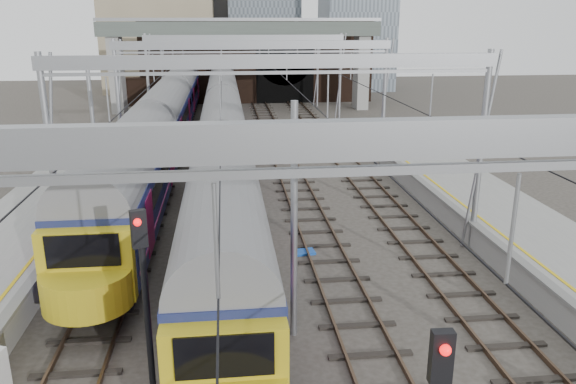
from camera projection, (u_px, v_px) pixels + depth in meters
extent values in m
plane|color=#38332D|center=(303.00, 374.00, 14.95)|extent=(160.00, 160.00, 0.00)
cube|color=slate|center=(11.00, 310.00, 16.15)|extent=(0.35, 55.00, 0.12)
cube|color=#4C3828|center=(131.00, 204.00, 28.46)|extent=(0.08, 80.00, 0.16)
cube|color=#4C3828|center=(160.00, 203.00, 28.61)|extent=(0.08, 80.00, 0.16)
cube|color=black|center=(146.00, 205.00, 28.56)|extent=(2.40, 80.00, 0.14)
cube|color=#4C3828|center=(211.00, 201.00, 28.88)|extent=(0.08, 80.00, 0.16)
cube|color=#4C3828|center=(239.00, 200.00, 29.04)|extent=(0.08, 80.00, 0.16)
cube|color=black|center=(225.00, 202.00, 28.98)|extent=(2.40, 80.00, 0.14)
cube|color=#4C3828|center=(288.00, 199.00, 29.31)|extent=(0.08, 80.00, 0.16)
cube|color=#4C3828|center=(315.00, 198.00, 29.46)|extent=(0.08, 80.00, 0.16)
cube|color=black|center=(301.00, 200.00, 29.41)|extent=(2.40, 80.00, 0.14)
cube|color=#4C3828|center=(363.00, 196.00, 29.74)|extent=(0.08, 80.00, 0.16)
cube|color=#4C3828|center=(389.00, 195.00, 29.89)|extent=(0.08, 80.00, 0.16)
cube|color=black|center=(376.00, 197.00, 29.84)|extent=(2.40, 80.00, 0.14)
cube|color=gray|center=(373.00, 139.00, 7.02)|extent=(16.80, 0.28, 0.50)
cylinder|color=gray|center=(52.00, 164.00, 20.50)|extent=(0.24, 0.24, 8.00)
cylinder|color=gray|center=(481.00, 153.00, 22.25)|extent=(0.24, 0.24, 8.00)
cube|color=gray|center=(274.00, 61.00, 20.32)|extent=(16.80, 0.28, 0.50)
cylinder|color=gray|center=(119.00, 107.00, 33.80)|extent=(0.24, 0.24, 8.00)
cylinder|color=gray|center=(384.00, 103.00, 35.55)|extent=(0.24, 0.24, 8.00)
cube|color=gray|center=(254.00, 45.00, 33.62)|extent=(16.80, 0.28, 0.50)
cylinder|color=gray|center=(148.00, 83.00, 47.10)|extent=(0.24, 0.24, 8.00)
cylinder|color=gray|center=(340.00, 80.00, 48.85)|extent=(0.24, 0.24, 8.00)
cube|color=gray|center=(245.00, 38.00, 46.92)|extent=(16.80, 0.28, 0.50)
cylinder|color=gray|center=(162.00, 71.00, 58.50)|extent=(0.24, 0.24, 8.00)
cylinder|color=gray|center=(318.00, 69.00, 60.25)|extent=(0.24, 0.24, 8.00)
cube|color=gray|center=(240.00, 35.00, 58.32)|extent=(16.80, 0.28, 0.50)
cube|color=black|center=(137.00, 97.00, 26.95)|extent=(0.03, 80.00, 0.03)
cube|color=black|center=(221.00, 96.00, 27.37)|extent=(0.03, 80.00, 0.03)
cube|color=black|center=(302.00, 95.00, 27.80)|extent=(0.03, 80.00, 0.03)
cube|color=black|center=(381.00, 93.00, 28.23)|extent=(0.03, 80.00, 0.03)
cube|color=black|center=(258.00, 62.00, 63.24)|extent=(26.00, 2.00, 9.00)
cube|color=black|center=(285.00, 80.00, 63.15)|extent=(6.50, 0.10, 5.20)
cylinder|color=black|center=(285.00, 56.00, 62.39)|extent=(6.50, 0.10, 6.50)
cube|color=black|center=(150.00, 91.00, 61.89)|extent=(6.00, 1.50, 3.00)
cube|color=gray|center=(117.00, 72.00, 56.11)|extent=(1.20, 2.50, 8.20)
cube|color=gray|center=(361.00, 69.00, 58.78)|extent=(1.20, 2.50, 8.20)
cube|color=#4F5852|center=(241.00, 29.00, 56.25)|extent=(28.00, 3.00, 1.40)
cube|color=gray|center=(241.00, 19.00, 55.98)|extent=(28.00, 3.00, 0.30)
cube|color=tan|center=(159.00, 4.00, 73.36)|extent=(14.00, 12.00, 22.00)
cube|color=gray|center=(221.00, 20.00, 88.10)|extent=(18.00, 14.00, 18.00)
cube|color=black|center=(224.00, 143.00, 41.41)|extent=(2.08, 61.73, 0.70)
cube|color=#15204C|center=(223.00, 118.00, 40.87)|extent=(2.65, 61.73, 2.36)
cylinder|color=slate|center=(223.00, 102.00, 40.52)|extent=(2.60, 61.23, 2.60)
cube|color=black|center=(223.00, 113.00, 40.76)|extent=(2.67, 60.53, 0.71)
cube|color=#C43D81|center=(223.00, 127.00, 41.07)|extent=(2.67, 60.73, 0.11)
cube|color=#B7A017|center=(225.00, 376.00, 11.44)|extent=(2.60, 0.60, 2.16)
cube|color=black|center=(225.00, 356.00, 11.11)|extent=(1.99, 0.08, 0.95)
cube|color=black|center=(168.00, 148.00, 39.91)|extent=(2.18, 48.26, 0.70)
cube|color=#15204C|center=(166.00, 121.00, 39.36)|extent=(2.77, 48.26, 2.47)
cylinder|color=slate|center=(165.00, 104.00, 39.00)|extent=(2.71, 47.76, 2.71)
cube|color=black|center=(165.00, 116.00, 39.24)|extent=(2.79, 47.06, 0.74)
cube|color=#C43D81|center=(166.00, 131.00, 39.56)|extent=(2.79, 47.26, 0.12)
cube|color=#B7A017|center=(86.00, 268.00, 16.32)|extent=(2.71, 0.60, 2.27)
cube|color=black|center=(83.00, 251.00, 15.99)|extent=(2.08, 0.08, 0.99)
cylinder|color=black|center=(147.00, 308.00, 13.50)|extent=(0.16, 0.16, 4.80)
cube|color=black|center=(139.00, 229.00, 12.72)|extent=(0.39, 0.30, 0.90)
sphere|color=red|center=(137.00, 222.00, 12.54)|extent=(0.18, 0.18, 0.18)
cube|color=black|center=(441.00, 357.00, 8.23)|extent=(0.34, 0.19, 0.86)
sphere|color=red|center=(445.00, 350.00, 8.06)|extent=(0.17, 0.17, 0.17)
cube|color=#1649AB|center=(245.00, 281.00, 20.15)|extent=(0.88, 0.70, 0.09)
cube|color=#1649AB|center=(304.00, 252.00, 22.69)|extent=(0.91, 0.70, 0.10)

